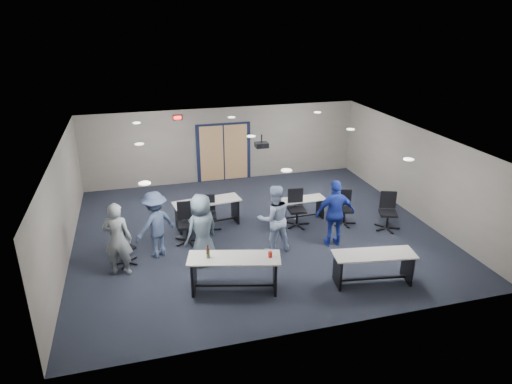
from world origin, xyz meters
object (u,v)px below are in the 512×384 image
object	(u,v)px
chair_back_a	(187,223)
person_plaid	(202,230)
table_front_left	(234,267)
chair_back_b	(208,214)
chair_loose_right	(388,212)
table_back_right	(299,206)
table_front_right	(373,263)
person_lightblue	(274,219)
chair_back_d	(345,208)
person_gray	(118,239)
table_back_left	(207,209)
chair_loose_left	(124,247)
person_back	(155,224)
person_navy	(335,213)
chair_back_c	(297,209)

from	to	relation	value
chair_back_a	person_plaid	bearing A→B (deg)	-77.22
table_front_left	chair_back_b	xyz separation A→B (m)	(-0.06, 3.09, -0.06)
chair_loose_right	table_back_right	bearing A→B (deg)	170.62
table_front_right	person_lightblue	size ratio (longest dim) A/B	1.07
table_front_left	person_lightblue	xyz separation A→B (m)	(1.41, 1.54, 0.33)
chair_loose_right	person_plaid	distance (m)	5.46
table_back_right	person_plaid	size ratio (longest dim) A/B	0.89
chair_back_d	person_gray	distance (m)	6.45
table_back_left	person_lightblue	xyz separation A→B (m)	(1.43, -1.91, 0.37)
chair_loose_left	person_back	world-z (taller)	person_back
person_plaid	person_back	distance (m)	1.28
chair_loose_left	person_navy	world-z (taller)	person_navy
chair_loose_right	person_navy	xyz separation A→B (m)	(-1.88, -0.45, 0.37)
table_front_right	chair_back_d	xyz separation A→B (m)	(0.74, 3.04, -0.01)
person_navy	chair_back_c	bearing A→B (deg)	-63.75
person_plaid	table_back_right	bearing A→B (deg)	-179.22
chair_back_c	table_front_right	bearing A→B (deg)	-74.25
chair_back_c	person_gray	distance (m)	5.16
chair_back_a	person_navy	bearing A→B (deg)	-14.97
table_back_left	chair_back_d	distance (m)	4.01
chair_back_b	chair_back_d	size ratio (longest dim) A/B	1.02
person_navy	table_back_right	bearing A→B (deg)	-74.85
table_back_left	person_back	xyz separation A→B (m)	(-1.54, -1.38, 0.34)
table_back_right	person_navy	bearing A→B (deg)	-81.10
chair_loose_left	chair_loose_right	size ratio (longest dim) A/B	0.85
chair_loose_left	person_plaid	xyz separation A→B (m)	(1.87, -0.47, 0.45)
table_back_right	chair_back_c	xyz separation A→B (m)	(-0.21, -0.41, 0.10)
table_front_right	table_back_left	distance (m)	5.10
chair_back_d	person_navy	size ratio (longest dim) A/B	0.55
person_plaid	table_front_right	bearing A→B (deg)	123.54
chair_back_a	person_plaid	distance (m)	1.28
person_gray	person_lightblue	world-z (taller)	person_gray
table_front_right	person_navy	distance (m)	2.00
table_front_left	table_back_right	bearing A→B (deg)	63.98
chair_back_a	person_plaid	size ratio (longest dim) A/B	0.61
chair_back_a	chair_loose_left	size ratio (longest dim) A/B	1.20
chair_back_b	person_back	world-z (taller)	person_back
chair_loose_left	person_gray	world-z (taller)	person_gray
table_front_left	person_back	bearing A→B (deg)	141.68
chair_loose_left	person_plaid	size ratio (longest dim) A/B	0.51
table_front_right	person_navy	xyz separation A→B (m)	(-0.08, 1.96, 0.40)
table_back_right	chair_loose_left	xyz separation A→B (m)	(-5.07, -1.32, 0.02)
table_back_left	person_plaid	size ratio (longest dim) A/B	1.10
person_plaid	person_lightblue	xyz separation A→B (m)	(1.90, 0.17, -0.01)
chair_back_b	person_lightblue	xyz separation A→B (m)	(1.47, -1.56, 0.39)
person_lightblue	person_back	distance (m)	3.02
table_front_left	chair_back_c	size ratio (longest dim) A/B	1.99
table_back_left	table_front_right	bearing A→B (deg)	-59.13
table_back_left	person_navy	bearing A→B (deg)	-41.01
chair_loose_right	person_back	bearing A→B (deg)	-160.75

